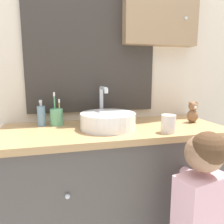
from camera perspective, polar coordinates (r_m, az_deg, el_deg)
The scene contains 8 objects.
wall_back at distance 1.50m, azimuth -1.41°, elevation 13.29°, with size 3.20×0.18×2.50m.
vanity_counter at distance 1.44m, azimuth 0.57°, elevation -21.57°, with size 1.27×0.51×0.90m.
sink_basin at distance 1.24m, azimuth -1.07°, elevation -2.04°, with size 0.31×0.37×0.23m.
toothbrush_holder at distance 1.35m, azimuth -14.28°, elevation -1.11°, with size 0.08×0.08×0.20m.
soap_dispenser at distance 1.36m, azimuth -17.95°, elevation -0.88°, with size 0.05×0.05×0.16m.
child_figure at distance 1.17m, azimuth 21.72°, elevation -24.59°, with size 0.25×0.49×0.97m.
teddy_bear at distance 1.48m, azimuth 20.31°, elevation -0.12°, with size 0.07×0.06×0.14m.
drinking_cup at distance 1.18m, azimuth 14.49°, elevation -3.00°, with size 0.08×0.08×0.09m, color silver.
Camera 1 is at (-0.31, -0.84, 1.20)m, focal length 35.00 mm.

